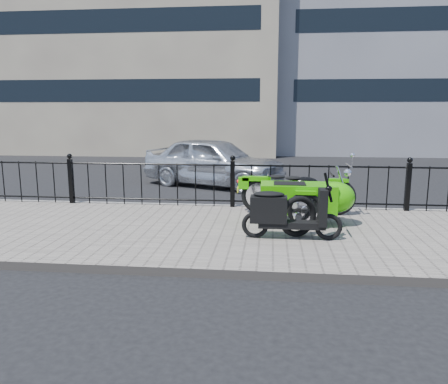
# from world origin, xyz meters

# --- Properties ---
(ground) EXTENTS (120.00, 120.00, 0.00)m
(ground) POSITION_xyz_m (0.00, 0.00, 0.00)
(ground) COLOR black
(ground) RESTS_ON ground
(sidewalk) EXTENTS (30.00, 3.80, 0.12)m
(sidewalk) POSITION_xyz_m (0.00, -0.50, 0.06)
(sidewalk) COLOR #6C645B
(sidewalk) RESTS_ON ground
(curb) EXTENTS (30.00, 0.10, 0.12)m
(curb) POSITION_xyz_m (0.00, 1.44, 0.06)
(curb) COLOR gray
(curb) RESTS_ON ground
(iron_fence) EXTENTS (14.11, 0.11, 1.08)m
(iron_fence) POSITION_xyz_m (0.00, 1.30, 0.59)
(iron_fence) COLOR black
(iron_fence) RESTS_ON sidewalk
(building_tan) EXTENTS (14.00, 8.01, 12.00)m
(building_tan) POSITION_xyz_m (-6.00, 15.99, 6.00)
(building_tan) COLOR tan
(building_tan) RESTS_ON ground
(building_grey) EXTENTS (12.00, 8.01, 15.00)m
(building_grey) POSITION_xyz_m (7.00, 16.99, 7.50)
(building_grey) COLOR gray
(building_grey) RESTS_ON ground
(motorcycle_sidecar) EXTENTS (2.28, 1.48, 0.98)m
(motorcycle_sidecar) POSITION_xyz_m (1.44, 0.16, 0.59)
(motorcycle_sidecar) COLOR black
(motorcycle_sidecar) RESTS_ON sidewalk
(scooter) EXTENTS (1.56, 0.45, 1.05)m
(scooter) POSITION_xyz_m (1.01, -0.93, 0.53)
(scooter) COLOR black
(scooter) RESTS_ON sidewalk
(spare_tire) EXTENTS (0.63, 0.39, 0.66)m
(spare_tire) POSITION_xyz_m (1.22, -0.81, 0.45)
(spare_tire) COLOR black
(spare_tire) RESTS_ON sidewalk
(sedan_car) EXTENTS (4.37, 3.07, 1.38)m
(sedan_car) POSITION_xyz_m (-0.82, 4.52, 0.69)
(sedan_car) COLOR silver
(sedan_car) RESTS_ON ground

